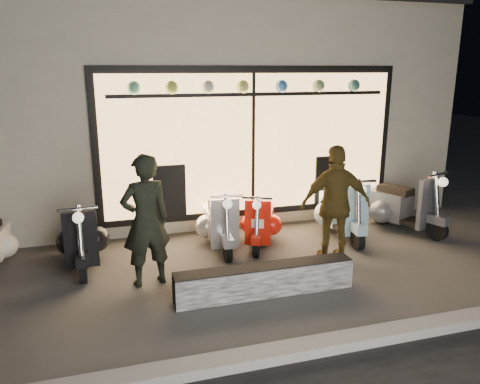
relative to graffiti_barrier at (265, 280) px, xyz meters
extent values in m
plane|color=#383533|center=(-0.13, 0.65, -0.20)|extent=(40.00, 40.00, 0.00)
cube|color=slate|center=(-0.13, -1.35, -0.14)|extent=(40.00, 0.25, 0.12)
cube|color=beige|center=(-0.13, 5.65, 1.80)|extent=(10.00, 6.00, 4.00)
cube|color=black|center=(-0.13, 5.65, 3.90)|extent=(10.20, 6.20, 0.20)
cube|color=black|center=(0.67, 2.63, 1.35)|extent=(5.45, 0.06, 2.65)
cube|color=#FFBF6B|center=(0.67, 2.59, 1.35)|extent=(5.20, 0.04, 2.40)
cube|color=black|center=(0.67, 2.55, 2.20)|extent=(4.90, 0.06, 0.06)
cube|color=black|center=(0.00, 0.00, 0.00)|extent=(2.34, 0.28, 0.40)
cylinder|color=black|center=(-0.18, 1.16, -0.04)|extent=(0.12, 0.33, 0.33)
cylinder|color=black|center=(-0.12, 2.11, -0.04)|extent=(0.14, 0.33, 0.33)
cube|color=silver|center=(-0.17, 1.36, 0.34)|extent=(0.44, 0.10, 0.79)
cube|color=silver|center=(-0.12, 2.02, 0.16)|extent=(0.45, 0.70, 0.44)
cube|color=black|center=(-0.13, 1.92, 0.43)|extent=(0.31, 0.55, 0.11)
sphere|color=#FFF2CC|center=(-0.18, 1.15, 0.71)|extent=(0.15, 0.15, 0.14)
cylinder|color=black|center=(0.29, 1.20, -0.05)|extent=(0.21, 0.31, 0.30)
cylinder|color=black|center=(0.65, 2.01, -0.05)|extent=(0.22, 0.32, 0.30)
cube|color=red|center=(0.36, 1.37, 0.30)|extent=(0.40, 0.23, 0.73)
cube|color=red|center=(0.62, 1.93, 0.14)|extent=(0.60, 0.72, 0.41)
cube|color=black|center=(0.58, 1.85, 0.39)|extent=(0.43, 0.56, 0.11)
sphere|color=#FFF2CC|center=(0.28, 1.19, 0.64)|extent=(0.18, 0.18, 0.13)
cylinder|color=black|center=(-2.25, 1.01, -0.03)|extent=(0.10, 0.34, 0.33)
cylinder|color=black|center=(-2.26, 2.00, -0.03)|extent=(0.12, 0.34, 0.33)
cube|color=black|center=(-2.25, 1.22, 0.35)|extent=(0.45, 0.08, 0.81)
cube|color=black|center=(-2.26, 1.90, 0.17)|extent=(0.42, 0.69, 0.45)
cube|color=black|center=(-2.26, 1.80, 0.45)|extent=(0.28, 0.55, 0.12)
sphere|color=#FFF2CC|center=(-2.25, 1.00, 0.74)|extent=(0.15, 0.15, 0.15)
cylinder|color=black|center=(1.95, 1.03, -0.02)|extent=(0.15, 0.37, 0.36)
cylinder|color=black|center=(2.08, 2.08, -0.02)|extent=(0.17, 0.37, 0.36)
cube|color=#93C6D1|center=(1.97, 1.25, 0.39)|extent=(0.49, 0.14, 0.87)
cube|color=#93C6D1|center=(2.07, 1.98, 0.20)|extent=(0.54, 0.79, 0.49)
cube|color=black|center=(2.06, 1.87, 0.50)|extent=(0.37, 0.63, 0.13)
sphere|color=#FFF2CC|center=(1.94, 1.02, 0.81)|extent=(0.18, 0.18, 0.16)
cylinder|color=black|center=(3.46, 1.04, -0.02)|extent=(0.24, 0.38, 0.36)
cylinder|color=black|center=(3.06, 2.03, -0.02)|extent=(0.26, 0.39, 0.36)
cube|color=#53555B|center=(3.37, 1.25, 0.40)|extent=(0.49, 0.25, 0.88)
cube|color=#53555B|center=(3.10, 1.94, 0.21)|extent=(0.70, 0.86, 0.49)
cube|color=black|center=(3.14, 1.84, 0.51)|extent=(0.50, 0.67, 0.13)
sphere|color=#FFF2CC|center=(3.46, 1.03, 0.82)|extent=(0.21, 0.21, 0.16)
imported|color=black|center=(-1.40, 0.75, 0.69)|extent=(0.73, 0.55, 1.79)
imported|color=brown|center=(1.37, 0.76, 0.68)|extent=(1.10, 0.62, 1.77)
camera|label=1|loc=(-1.87, -5.19, 2.63)|focal=35.00mm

